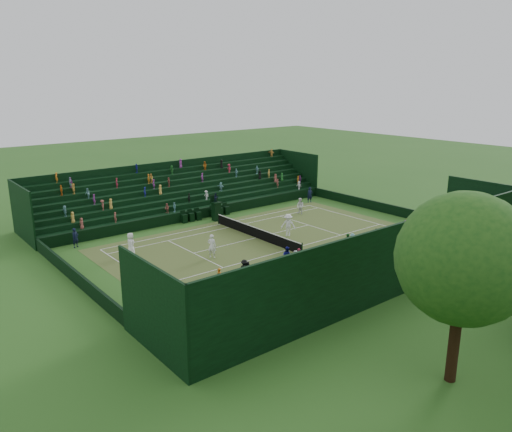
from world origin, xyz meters
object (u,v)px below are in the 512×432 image
(tennis_net, at_px, (256,232))
(player_far_east, at_px, (288,225))
(umpire_chair, at_px, (216,209))
(player_near_west, at_px, (131,244))
(player_far_west, at_px, (300,206))
(player_near_east, at_px, (212,246))

(tennis_net, height_order, player_far_east, player_far_east)
(tennis_net, relative_size, umpire_chair, 4.20)
(player_near_west, bearing_deg, player_far_west, -66.27)
(tennis_net, relative_size, player_far_east, 5.87)
(umpire_chair, bearing_deg, player_near_west, -69.02)
(player_far_west, xyz_separation_m, player_far_east, (4.72, -5.97, 0.15))
(umpire_chair, height_order, player_near_west, umpire_chair)
(umpire_chair, xyz_separation_m, player_far_east, (8.11, 2.15, -0.20))
(player_near_east, xyz_separation_m, player_far_east, (-0.54, 8.46, 0.04))
(player_far_west, bearing_deg, player_near_west, -93.34)
(player_near_west, relative_size, player_far_west, 1.09)
(player_near_east, relative_size, player_far_east, 0.96)
(tennis_net, bearing_deg, player_near_east, -73.00)
(tennis_net, bearing_deg, player_near_west, -104.39)
(tennis_net, relative_size, player_far_west, 6.90)
(umpire_chair, relative_size, player_far_west, 1.64)
(player_near_east, bearing_deg, player_far_east, -119.45)
(umpire_chair, distance_m, player_near_west, 11.74)
(tennis_net, xyz_separation_m, player_far_west, (-3.49, 8.63, 0.32))
(player_near_west, bearing_deg, tennis_net, -83.07)
(umpire_chair, relative_size, player_near_east, 1.46)
(umpire_chair, height_order, player_near_east, umpire_chair)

